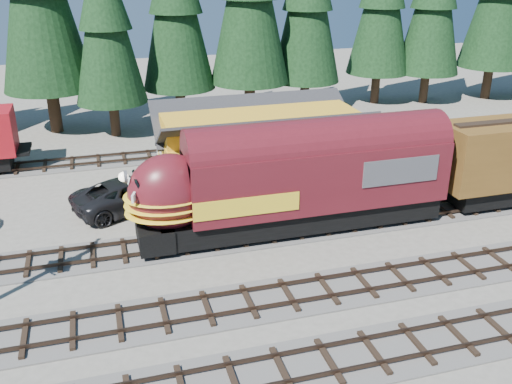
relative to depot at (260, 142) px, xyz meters
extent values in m
plane|color=#6B665B|center=(0.00, -10.50, -2.96)|extent=(120.00, 120.00, 0.00)
cube|color=#4C4947|center=(10.00, -6.50, -2.92)|extent=(68.00, 3.20, 0.08)
cube|color=#38281E|center=(10.00, -7.22, -2.71)|extent=(68.00, 0.08, 0.16)
cube|color=#38281E|center=(10.00, -5.78, -2.71)|extent=(68.00, 0.08, 0.16)
cube|color=#4C4947|center=(-10.00, 7.50, -2.92)|extent=(32.00, 3.20, 0.08)
cube|color=#38281E|center=(-10.00, 6.78, -2.71)|extent=(32.00, 0.08, 0.16)
cube|color=#38281E|center=(-10.00, 8.22, -2.71)|extent=(32.00, 0.08, 0.16)
cube|color=gold|center=(0.00, 0.00, -1.26)|extent=(12.00, 6.00, 3.40)
cube|color=gold|center=(0.00, 0.00, 1.16)|extent=(11.88, 3.30, 1.44)
cube|color=white|center=(-6.04, -1.00, -0.76)|extent=(0.06, 2.40, 0.60)
cone|color=black|center=(-8.17, 13.72, 6.13)|extent=(5.55, 5.55, 12.64)
cone|color=black|center=(-2.43, 16.08, 7.00)|extent=(6.08, 6.08, 13.84)
cone|color=black|center=(8.96, 15.89, 6.97)|extent=(6.06, 6.06, 13.80)
cone|color=black|center=(21.70, 16.46, 6.73)|extent=(5.91, 5.91, 13.47)
cube|color=black|center=(0.35, -6.50, -2.05)|extent=(15.17, 2.72, 1.17)
cube|color=#54131A|center=(1.20, -6.50, 0.14)|extent=(13.84, 3.19, 3.19)
ellipsoid|color=#54131A|center=(-6.57, -6.50, 0.03)|extent=(4.05, 3.13, 3.94)
cube|color=#38383A|center=(5.14, -6.50, 0.51)|extent=(4.26, 3.25, 1.38)
sphere|color=white|center=(-8.68, -6.50, 1.09)|extent=(0.47, 0.47, 0.47)
imported|color=black|center=(-8.15, -1.17, -2.03)|extent=(7.35, 5.25, 1.86)
camera|label=1|loc=(-9.60, -32.28, 10.96)|focal=40.00mm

